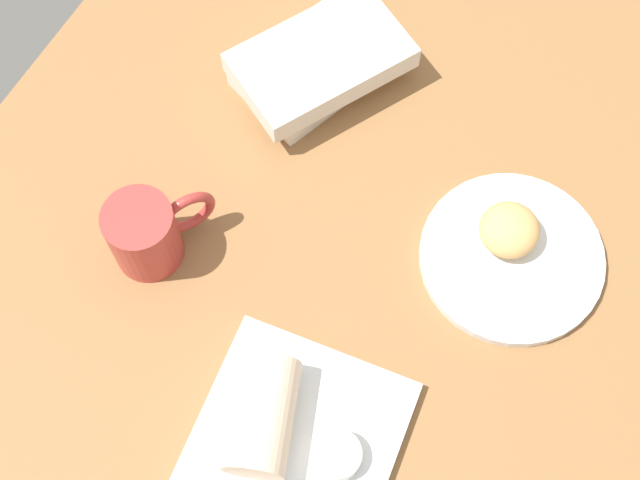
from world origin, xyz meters
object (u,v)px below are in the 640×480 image
(sauce_cup, at_px, (337,455))
(book_stack, at_px, (319,62))
(square_plate, at_px, (296,440))
(coffee_mug, at_px, (147,233))
(scone_pastry, at_px, (509,230))
(breakfast_wrap, at_px, (262,416))
(round_plate, at_px, (511,257))

(sauce_cup, height_order, book_stack, book_stack)
(square_plate, bearing_deg, coffee_mug, -114.43)
(scone_pastry, height_order, book_stack, book_stack)
(scone_pastry, height_order, coffee_mug, coffee_mug)
(scone_pastry, xyz_separation_m, breakfast_wrap, (0.33, -0.14, 0.01))
(book_stack, bearing_deg, sauce_cup, 30.68)
(scone_pastry, distance_m, square_plate, 0.34)
(scone_pastry, distance_m, coffee_mug, 0.42)
(scone_pastry, xyz_separation_m, square_plate, (0.33, -0.10, -0.03))
(sauce_cup, bearing_deg, round_plate, 167.04)
(square_plate, bearing_deg, sauce_cup, 93.27)
(round_plate, height_order, sauce_cup, sauce_cup)
(square_plate, height_order, coffee_mug, coffee_mug)
(sauce_cup, bearing_deg, book_stack, -149.32)
(sauce_cup, xyz_separation_m, book_stack, (-0.43, -0.25, 0.00))
(scone_pastry, height_order, square_plate, scone_pastry)
(round_plate, distance_m, coffee_mug, 0.43)
(square_plate, height_order, book_stack, book_stack)
(sauce_cup, bearing_deg, breakfast_wrap, -86.73)
(round_plate, bearing_deg, square_plate, -21.02)
(breakfast_wrap, xyz_separation_m, book_stack, (-0.43, -0.17, -0.02))
(round_plate, relative_size, sauce_cup, 4.11)
(round_plate, xyz_separation_m, coffee_mug, (0.19, -0.38, 0.04))
(round_plate, relative_size, square_plate, 1.01)
(coffee_mug, bearing_deg, square_plate, 65.57)
(breakfast_wrap, bearing_deg, coffee_mug, 131.17)
(round_plate, xyz_separation_m, square_plate, (0.31, -0.12, 0.00))
(sauce_cup, bearing_deg, coffee_mug, -110.51)
(sauce_cup, relative_size, coffee_mug, 0.44)
(scone_pastry, distance_m, sauce_cup, 0.33)
(sauce_cup, bearing_deg, square_plate, -86.73)
(scone_pastry, bearing_deg, round_plate, 44.72)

